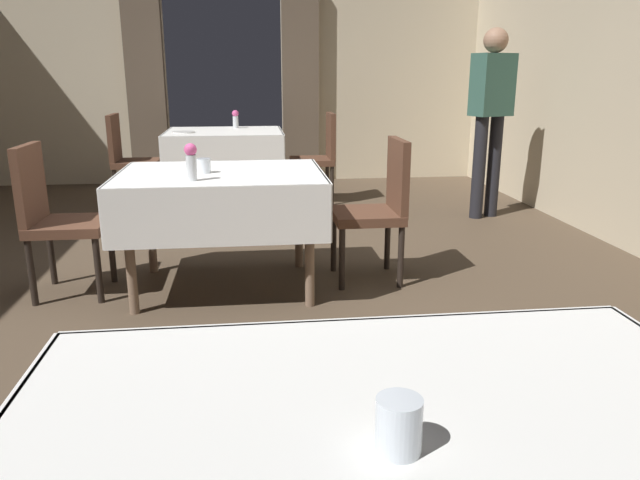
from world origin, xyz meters
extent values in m
plane|color=#4C3D2D|center=(0.00, 0.00, 0.00)|extent=(10.08, 10.08, 0.00)
cube|color=beige|center=(-1.95, 4.20, 1.50)|extent=(2.50, 0.12, 3.00)
cube|color=beige|center=(1.95, 4.20, 1.50)|extent=(2.50, 0.12, 3.00)
cube|color=brown|center=(-0.92, 4.06, 1.21)|extent=(0.44, 0.14, 2.42)
cube|color=brown|center=(0.92, 4.06, 1.21)|extent=(0.44, 0.14, 2.42)
cylinder|color=#7A604C|center=(1.09, -2.25, 0.35)|extent=(0.06, 0.06, 0.71)
cube|color=#7A604C|center=(0.50, -2.66, 0.72)|extent=(1.34, 0.98, 0.03)
cube|color=white|center=(0.50, -2.66, 0.74)|extent=(1.40, 1.04, 0.01)
cube|color=white|center=(0.50, -2.14, 0.64)|extent=(1.40, 0.02, 0.23)
cylinder|color=#7A604C|center=(-0.42, -0.18, 0.35)|extent=(0.06, 0.06, 0.71)
cylinder|color=#7A604C|center=(0.60, -0.18, 0.35)|extent=(0.06, 0.06, 0.71)
cylinder|color=#7A604C|center=(-0.42, 0.58, 0.35)|extent=(0.06, 0.06, 0.71)
cylinder|color=#7A604C|center=(0.60, 0.58, 0.35)|extent=(0.06, 0.06, 0.71)
cube|color=#7A604C|center=(0.09, 0.20, 0.72)|extent=(1.18, 0.92, 0.03)
cube|color=white|center=(0.09, 0.20, 0.74)|extent=(1.24, 0.98, 0.01)
cube|color=white|center=(0.09, -0.29, 0.58)|extent=(1.24, 0.02, 0.34)
cube|color=white|center=(0.09, 0.69, 0.58)|extent=(1.24, 0.02, 0.34)
cube|color=white|center=(-0.53, 0.20, 0.58)|extent=(0.02, 0.98, 0.34)
cube|color=white|center=(0.71, 0.20, 0.58)|extent=(0.02, 0.98, 0.34)
cylinder|color=#7A604C|center=(-0.46, 2.48, 0.35)|extent=(0.06, 0.06, 0.71)
cylinder|color=#7A604C|center=(0.50, 2.48, 0.35)|extent=(0.06, 0.06, 0.71)
cylinder|color=#7A604C|center=(-0.46, 3.27, 0.35)|extent=(0.06, 0.06, 0.71)
cylinder|color=#7A604C|center=(0.50, 3.27, 0.35)|extent=(0.06, 0.06, 0.71)
cube|color=#7A604C|center=(0.02, 2.88, 0.72)|extent=(1.12, 0.95, 0.03)
cube|color=white|center=(0.02, 2.88, 0.74)|extent=(1.18, 1.01, 0.01)
cube|color=white|center=(0.02, 2.37, 0.58)|extent=(1.18, 0.02, 0.34)
cube|color=white|center=(0.02, 3.38, 0.58)|extent=(1.18, 0.02, 0.34)
cube|color=white|center=(-0.57, 2.88, 0.58)|extent=(0.02, 1.01, 0.34)
cube|color=white|center=(0.61, 2.88, 0.58)|extent=(0.02, 1.01, 0.34)
cylinder|color=black|center=(0.83, 0.07, 0.21)|extent=(0.04, 0.04, 0.42)
cylinder|color=black|center=(0.83, 0.45, 0.21)|extent=(0.04, 0.04, 0.42)
cylinder|color=black|center=(1.21, 0.07, 0.21)|extent=(0.04, 0.04, 0.42)
cylinder|color=black|center=(1.21, 0.45, 0.21)|extent=(0.04, 0.04, 0.42)
cube|color=#513323|center=(1.02, 0.26, 0.43)|extent=(0.44, 0.44, 0.06)
cube|color=#513323|center=(1.22, 0.26, 0.69)|extent=(0.05, 0.42, 0.48)
cylinder|color=black|center=(-0.65, 0.40, 0.21)|extent=(0.04, 0.04, 0.42)
cylinder|color=black|center=(-0.65, 0.02, 0.21)|extent=(0.04, 0.04, 0.42)
cylinder|color=black|center=(-1.03, 0.40, 0.21)|extent=(0.04, 0.04, 0.42)
cylinder|color=black|center=(-1.03, 0.02, 0.21)|extent=(0.04, 0.04, 0.42)
cube|color=#513323|center=(-0.84, 0.21, 0.43)|extent=(0.44, 0.44, 0.06)
cube|color=#513323|center=(-1.04, 0.21, 0.69)|extent=(0.05, 0.42, 0.48)
cylinder|color=black|center=(-0.69, 3.02, 0.21)|extent=(0.04, 0.04, 0.42)
cylinder|color=black|center=(-0.69, 2.64, 0.21)|extent=(0.04, 0.04, 0.42)
cylinder|color=black|center=(-1.07, 3.02, 0.21)|extent=(0.04, 0.04, 0.42)
cylinder|color=black|center=(-1.07, 2.64, 0.21)|extent=(0.04, 0.04, 0.42)
cube|color=#513323|center=(-0.88, 2.83, 0.43)|extent=(0.44, 0.44, 0.06)
cube|color=#513323|center=(-1.08, 2.83, 0.69)|extent=(0.05, 0.42, 0.48)
cylinder|color=black|center=(0.73, 2.59, 0.21)|extent=(0.04, 0.04, 0.42)
cylinder|color=black|center=(0.73, 2.97, 0.21)|extent=(0.04, 0.04, 0.42)
cylinder|color=black|center=(1.11, 2.59, 0.21)|extent=(0.04, 0.04, 0.42)
cylinder|color=black|center=(1.11, 2.97, 0.21)|extent=(0.04, 0.04, 0.42)
cube|color=#513323|center=(0.92, 2.78, 0.43)|extent=(0.44, 0.44, 0.06)
cube|color=#513323|center=(1.12, 2.78, 0.69)|extent=(0.05, 0.42, 0.48)
cylinder|color=silver|center=(0.49, -2.68, 0.80)|extent=(0.08, 0.08, 0.09)
cylinder|color=silver|center=(-0.06, -0.10, 0.82)|extent=(0.06, 0.06, 0.15)
sphere|color=#D84C8C|center=(-0.06, -0.10, 0.93)|extent=(0.07, 0.07, 0.07)
cylinder|color=silver|center=(-0.01, 0.17, 0.79)|extent=(0.08, 0.08, 0.09)
cylinder|color=silver|center=(0.13, 3.17, 0.81)|extent=(0.06, 0.06, 0.13)
sphere|color=#D84C8C|center=(0.13, 3.17, 0.91)|extent=(0.07, 0.07, 0.07)
cylinder|color=white|center=(-0.38, 2.71, 0.76)|extent=(0.23, 0.23, 0.01)
cylinder|color=black|center=(2.56, 1.93, 0.47)|extent=(0.12, 0.12, 0.95)
cylinder|color=black|center=(2.39, 1.87, 0.47)|extent=(0.12, 0.12, 0.95)
cube|color=#33594C|center=(2.48, 1.90, 1.23)|extent=(0.41, 0.33, 0.55)
sphere|color=#9E755B|center=(2.48, 1.90, 1.61)|extent=(0.22, 0.22, 0.22)
camera|label=1|loc=(0.26, -3.51, 1.35)|focal=33.89mm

